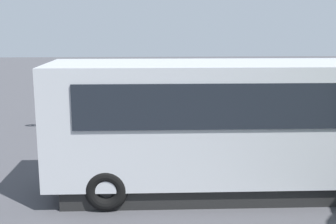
% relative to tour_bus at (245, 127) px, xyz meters
% --- Properties ---
extents(ground_plane, '(80.00, 80.00, 0.00)m').
position_rel_tour_bus_xyz_m(ground_plane, '(1.68, -5.32, -1.64)').
color(ground_plane, '#424247').
extents(tour_bus, '(9.66, 2.68, 3.25)m').
position_rel_tour_bus_xyz_m(tour_bus, '(0.00, 0.00, 0.00)').
color(tour_bus, '#B7BABF').
rests_on(tour_bus, ground_plane).
extents(spectator_far_left, '(0.57, 0.32, 1.80)m').
position_rel_tour_bus_xyz_m(spectator_far_left, '(-2.09, -2.45, -0.56)').
color(spectator_far_left, black).
rests_on(spectator_far_left, ground_plane).
extents(spectator_left, '(0.58, 0.33, 1.80)m').
position_rel_tour_bus_xyz_m(spectator_left, '(-1.05, -2.84, -0.57)').
color(spectator_left, black).
rests_on(spectator_left, ground_plane).
extents(spectator_centre, '(0.58, 0.38, 1.68)m').
position_rel_tour_bus_xyz_m(spectator_centre, '(-0.03, -2.57, -0.65)').
color(spectator_centre, '#473823').
rests_on(spectator_centre, ground_plane).
extents(spectator_right, '(0.57, 0.33, 1.68)m').
position_rel_tour_bus_xyz_m(spectator_right, '(1.40, -2.64, -0.65)').
color(spectator_right, '#473823').
rests_on(spectator_right, ground_plane).
extents(stunt_motorcycle, '(2.01, 0.84, 1.62)m').
position_rel_tour_bus_xyz_m(stunt_motorcycle, '(5.85, -7.23, -0.66)').
color(stunt_motorcycle, black).
rests_on(stunt_motorcycle, ground_plane).
extents(bay_line_a, '(0.29, 4.72, 0.01)m').
position_rel_tour_bus_xyz_m(bay_line_a, '(-2.64, -6.32, -1.64)').
color(bay_line_a, white).
rests_on(bay_line_a, ground_plane).
extents(bay_line_b, '(0.28, 4.56, 0.01)m').
position_rel_tour_bus_xyz_m(bay_line_b, '(-0.07, -6.32, -1.64)').
color(bay_line_b, white).
rests_on(bay_line_b, ground_plane).
extents(bay_line_c, '(0.25, 3.78, 0.01)m').
position_rel_tour_bus_xyz_m(bay_line_c, '(2.50, -6.32, -1.64)').
color(bay_line_c, white).
rests_on(bay_line_c, ground_plane).
extents(bay_line_d, '(0.25, 3.74, 0.01)m').
position_rel_tour_bus_xyz_m(bay_line_d, '(5.08, -6.32, -1.64)').
color(bay_line_d, white).
rests_on(bay_line_d, ground_plane).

